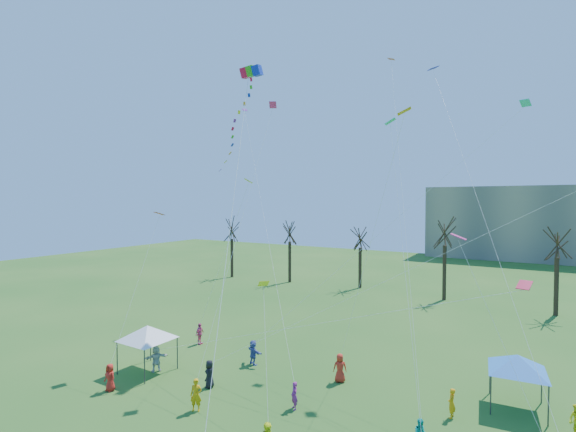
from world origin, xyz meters
The scene contains 6 objects.
bare_tree_row centered at (4.11, 35.46, 6.93)m, with size 68.82×8.24×10.56m.
big_box_kite centered at (-5.59, 6.02, 16.69)m, with size 3.73×6.28×21.64m.
canopy_tent_white centered at (-12.01, 3.89, 2.75)m, with size 4.32×4.32×3.24m.
canopy_tent_blue centered at (10.21, 11.16, 2.65)m, with size 4.16×4.16×3.13m.
festival_crowd centered at (-0.38, 4.98, 0.87)m, with size 26.31×10.85×1.85m.
small_kites_aloft centered at (0.70, 10.53, 14.05)m, with size 31.64×19.77×34.18m.
Camera 1 is at (10.37, -14.84, 11.80)m, focal length 25.00 mm.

